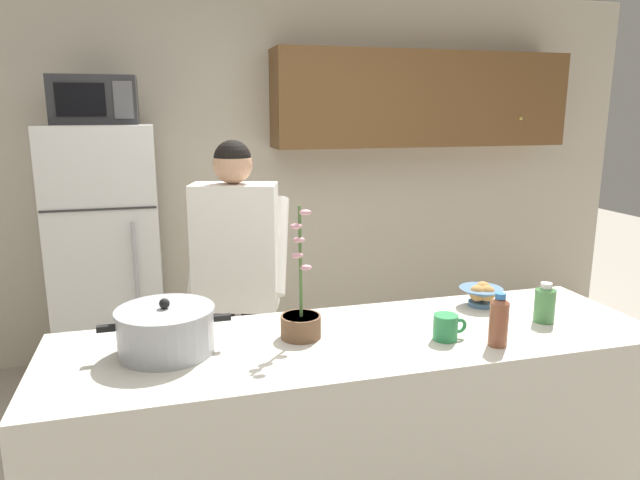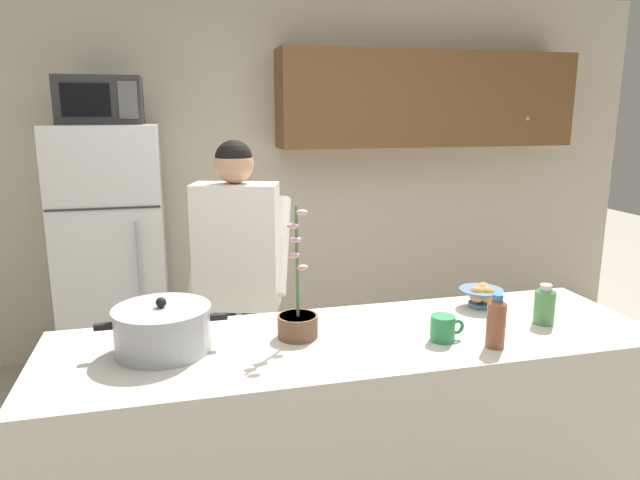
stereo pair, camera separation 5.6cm
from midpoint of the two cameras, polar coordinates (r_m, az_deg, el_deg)
name	(u,v)px [view 1 (the left image)]	position (r m, az deg, el deg)	size (l,w,h in m)	color
back_wall_unit	(291,157)	(4.28, -3.23, 8.20)	(6.00, 0.48, 2.60)	beige
kitchen_island	(358,447)	(2.40, 3.03, -19.74)	(2.28, 0.68, 0.92)	silver
refrigerator	(109,258)	(3.89, -20.55, -1.71)	(0.64, 0.68, 1.66)	white
microwave	(95,100)	(3.76, -21.75, 12.70)	(0.48, 0.37, 0.28)	#2D2D30
person_near_pot	(236,265)	(2.89, -8.82, -2.41)	(0.57, 0.52, 1.61)	black
cooking_pot	(166,330)	(2.10, -15.72, -8.58)	(0.45, 0.34, 0.20)	#ADAFB5
coffee_mug	(446,327)	(2.18, 11.64, -8.43)	(0.13, 0.09, 0.10)	#2D8C4C
bread_bowl	(481,294)	(2.57, 15.04, -5.21)	(0.19, 0.19, 0.10)	#4C7299
bottle_near_edge	(545,303)	(2.46, 20.72, -5.82)	(0.08, 0.08, 0.16)	#4C8C4C
bottle_mid_counter	(499,320)	(2.16, 16.53, -7.60)	(0.07, 0.07, 0.20)	brown
potted_orchid	(301,319)	(2.15, -2.66, -7.83)	(0.15, 0.15, 0.49)	brown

